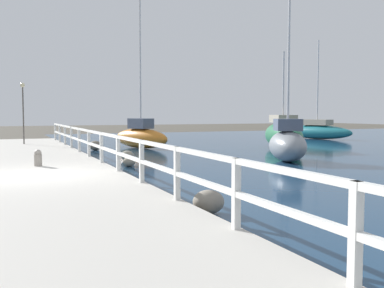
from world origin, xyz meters
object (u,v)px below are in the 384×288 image
object	(u,v)px
sailboat_gray	(287,143)
sailboat_green	(283,135)
sailboat_teal	(317,131)
sailboat_orange	(141,136)
mooring_bollard	(38,158)
dock_lamp	(23,101)

from	to	relation	value
sailboat_gray	sailboat_green	size ratio (longest dim) A/B	1.33
sailboat_green	sailboat_teal	bearing A→B (deg)	62.34
sailboat_orange	sailboat_teal	size ratio (longest dim) A/B	1.09
sailboat_orange	sailboat_gray	size ratio (longest dim) A/B	1.01
mooring_bollard	dock_lamp	size ratio (longest dim) A/B	0.16
mooring_bollard	sailboat_teal	size ratio (longest dim) A/B	0.07
dock_lamp	sailboat_teal	xyz separation A→B (m)	(20.66, 1.87, -1.95)
dock_lamp	sailboat_gray	distance (m)	14.17
dock_lamp	sailboat_gray	bearing A→B (deg)	-47.93
sailboat_orange	sailboat_teal	distance (m)	15.13
sailboat_orange	sailboat_green	distance (m)	7.66
mooring_bollard	sailboat_orange	bearing A→B (deg)	56.72
dock_lamp	sailboat_green	xyz separation A→B (m)	(12.61, -5.43, -1.77)
sailboat_gray	sailboat_teal	bearing A→B (deg)	71.36
mooring_bollard	sailboat_orange	size ratio (longest dim) A/B	0.06
sailboat_green	sailboat_orange	bearing A→B (deg)	170.63
sailboat_orange	sailboat_gray	bearing A→B (deg)	-91.26
sailboat_teal	sailboat_green	bearing A→B (deg)	-152.06
sailboat_teal	sailboat_green	world-z (taller)	sailboat_teal
sailboat_teal	sailboat_gray	distance (m)	16.67
sailboat_gray	dock_lamp	bearing A→B (deg)	155.86
sailboat_teal	sailboat_green	size ratio (longest dim) A/B	1.24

